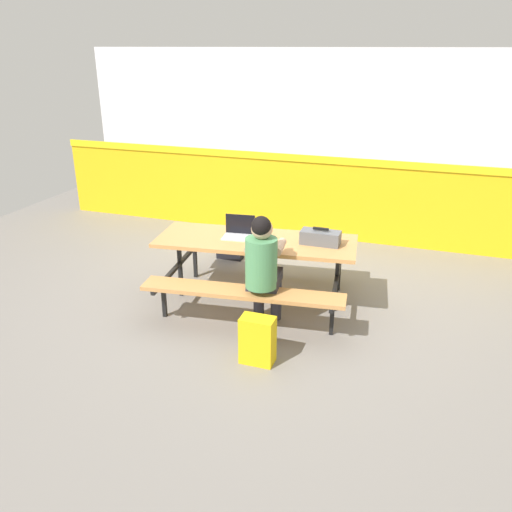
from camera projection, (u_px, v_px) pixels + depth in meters
ground_plane at (258, 303)px, 5.69m from camera, size 10.00×10.00×0.02m
accent_backdrop at (311, 151)px, 7.26m from camera, size 8.00×0.14×2.60m
picnic_table_main at (256, 254)px, 5.48m from camera, size 2.16×1.77×0.74m
student_nearer at (263, 264)px, 4.89m from camera, size 0.39×0.54×1.21m
laptop_silver at (239, 233)px, 5.47m from camera, size 0.34×0.26×0.22m
toolbox_grey at (320, 238)px, 5.26m from camera, size 0.40×0.18×0.18m
backpack_dark at (258, 340)px, 4.56m from camera, size 0.30×0.22×0.44m
tote_bag_bright at (230, 245)px, 6.80m from camera, size 0.34×0.21×0.43m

